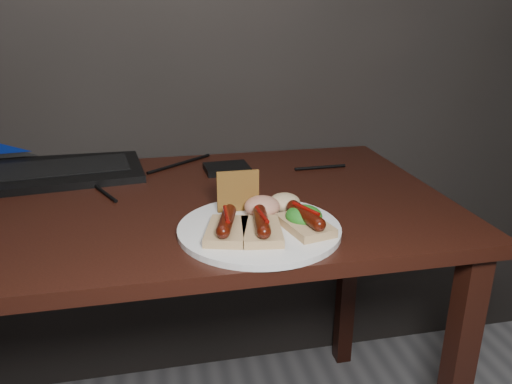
{
  "coord_description": "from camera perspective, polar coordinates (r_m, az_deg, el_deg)",
  "views": [
    {
      "loc": [
        0.06,
        0.34,
        1.15
      ],
      "look_at": [
        0.25,
        1.21,
        0.82
      ],
      "focal_mm": 35.0,
      "sensor_mm": 36.0,
      "label": 1
    }
  ],
  "objects": [
    {
      "name": "desk",
      "position": [
        1.16,
        -13.89,
        -5.38
      ],
      "size": [
        1.4,
        0.7,
        0.75
      ],
      "color": "black",
      "rests_on": "ground"
    },
    {
      "name": "laptop",
      "position": [
        1.42,
        -21.83,
        4.56
      ],
      "size": [
        0.45,
        0.41,
        0.25
      ],
      "color": "black",
      "rests_on": "desk"
    },
    {
      "name": "hard_drive",
      "position": [
        1.3,
        -3.36,
        2.71
      ],
      "size": [
        0.12,
        0.09,
        0.02
      ],
      "primitive_type": "cube",
      "rotation": [
        0.0,
        0.0,
        0.06
      ],
      "color": "black",
      "rests_on": "desk"
    },
    {
      "name": "desk_cables",
      "position": [
        1.26,
        -13.81,
        1.35
      ],
      "size": [
        0.98,
        0.36,
        0.01
      ],
      "color": "black",
      "rests_on": "desk"
    },
    {
      "name": "plate",
      "position": [
        0.95,
        0.37,
        -4.25
      ],
      "size": [
        0.38,
        0.38,
        0.01
      ],
      "primitive_type": "cylinder",
      "rotation": [
        0.0,
        0.0,
        0.25
      ],
      "color": "white",
      "rests_on": "desk"
    },
    {
      "name": "bread_sausage_left",
      "position": [
        0.9,
        -3.38,
        -3.96
      ],
      "size": [
        0.1,
        0.13,
        0.04
      ],
      "color": "tan",
      "rests_on": "plate"
    },
    {
      "name": "bread_sausage_center",
      "position": [
        0.9,
        0.65,
        -4.0
      ],
      "size": [
        0.08,
        0.12,
        0.04
      ],
      "color": "tan",
      "rests_on": "plate"
    },
    {
      "name": "bread_sausage_right",
      "position": [
        0.93,
        5.67,
        -3.29
      ],
      "size": [
        0.09,
        0.13,
        0.04
      ],
      "color": "tan",
      "rests_on": "plate"
    },
    {
      "name": "crispbread",
      "position": [
        1.0,
        -2.07,
        0.1
      ],
      "size": [
        0.08,
        0.01,
        0.08
      ],
      "primitive_type": "cube",
      "color": "#A26C2C",
      "rests_on": "plate"
    },
    {
      "name": "salad_greens",
      "position": [
        0.95,
        5.49,
        -2.74
      ],
      "size": [
        0.07,
        0.07,
        0.04
      ],
      "primitive_type": "ellipsoid",
      "color": "#185010",
      "rests_on": "plate"
    },
    {
      "name": "salsa_mound",
      "position": [
        0.98,
        0.73,
        -1.66
      ],
      "size": [
        0.07,
        0.07,
        0.04
      ],
      "primitive_type": "ellipsoid",
      "color": "#A91018",
      "rests_on": "plate"
    },
    {
      "name": "coleslaw_mound",
      "position": [
        1.01,
        3.28,
        -1.17
      ],
      "size": [
        0.06,
        0.06,
        0.04
      ],
      "primitive_type": "ellipsoid",
      "color": "beige",
      "rests_on": "plate"
    }
  ]
}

